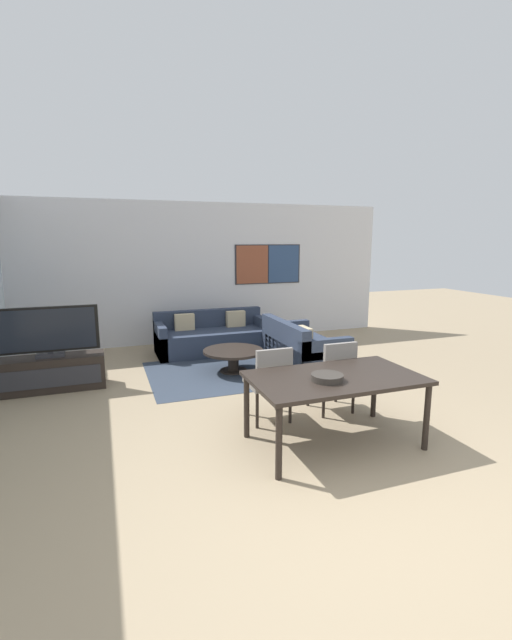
{
  "coord_description": "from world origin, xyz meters",
  "views": [
    {
      "loc": [
        -1.9,
        -2.5,
        2.06
      ],
      "look_at": [
        0.12,
        3.06,
        0.95
      ],
      "focal_mm": 24.0,
      "sensor_mm": 36.0,
      "label": 1
    }
  ],
  "objects_px": {
    "dining_chair_left": "(270,379)",
    "tv_console": "(52,373)",
    "fruit_bowl": "(327,377)",
    "dining_chair_centre": "(334,372)",
    "sofa_main": "(212,337)",
    "television": "(49,332)",
    "sofa_side": "(300,349)",
    "dining_table": "(335,382)",
    "coffee_table": "(233,355)"
  },
  "relations": [
    {
      "from": "tv_console",
      "to": "coffee_table",
      "type": "relative_size",
      "value": 1.46
    },
    {
      "from": "tv_console",
      "to": "sofa_main",
      "type": "height_order",
      "value": "sofa_main"
    },
    {
      "from": "sofa_side",
      "to": "television",
      "type": "bearing_deg",
      "value": 88.94
    },
    {
      "from": "television",
      "to": "tv_console",
      "type": "bearing_deg",
      "value": -90.0
    },
    {
      "from": "tv_console",
      "to": "dining_chair_centre",
      "type": "xyz_separation_m",
      "value": [
        3.28,
        -2.02,
        0.27
      ]
    },
    {
      "from": "fruit_bowl",
      "to": "coffee_table",
      "type": "bearing_deg",
      "value": 92.27
    },
    {
      "from": "coffee_table",
      "to": "dining_table",
      "type": "distance_m",
      "value": 2.71
    },
    {
      "from": "television",
      "to": "sofa_side",
      "type": "distance_m",
      "value": 3.81
    },
    {
      "from": "dining_chair_centre",
      "to": "fruit_bowl",
      "type": "distance_m",
      "value": 1.02
    },
    {
      "from": "tv_console",
      "to": "dining_chair_centre",
      "type": "height_order",
      "value": "dining_chair_centre"
    },
    {
      "from": "dining_chair_left",
      "to": "fruit_bowl",
      "type": "distance_m",
      "value": 0.9
    },
    {
      "from": "tv_console",
      "to": "dining_chair_left",
      "type": "xyz_separation_m",
      "value": [
        2.45,
        -2.01,
        0.27
      ]
    },
    {
      "from": "tv_console",
      "to": "television",
      "type": "bearing_deg",
      "value": 90.0
    },
    {
      "from": "sofa_main",
      "to": "dining_table",
      "type": "relative_size",
      "value": 1.22
    },
    {
      "from": "sofa_side",
      "to": "fruit_bowl",
      "type": "xyz_separation_m",
      "value": [
        -1.05,
        -2.77,
        0.5
      ]
    },
    {
      "from": "television",
      "to": "dining_chair_left",
      "type": "height_order",
      "value": "television"
    },
    {
      "from": "dining_chair_left",
      "to": "fruit_bowl",
      "type": "bearing_deg",
      "value": -72.18
    },
    {
      "from": "dining_table",
      "to": "tv_console",
      "type": "bearing_deg",
      "value": 136.32
    },
    {
      "from": "sofa_side",
      "to": "sofa_main",
      "type": "bearing_deg",
      "value": 40.54
    },
    {
      "from": "dining_table",
      "to": "dining_chair_left",
      "type": "xyz_separation_m",
      "value": [
        -0.41,
        0.72,
        -0.15
      ]
    },
    {
      "from": "coffee_table",
      "to": "dining_chair_centre",
      "type": "xyz_separation_m",
      "value": [
        0.67,
        -1.95,
        0.24
      ]
    },
    {
      "from": "sofa_main",
      "to": "television",
      "type": "bearing_deg",
      "value": -153.74
    },
    {
      "from": "sofa_main",
      "to": "sofa_side",
      "type": "xyz_separation_m",
      "value": [
        1.16,
        -1.36,
        -0.0
      ]
    },
    {
      "from": "tv_console",
      "to": "coffee_table",
      "type": "bearing_deg",
      "value": -1.44
    },
    {
      "from": "dining_table",
      "to": "fruit_bowl",
      "type": "xyz_separation_m",
      "value": [
        -0.15,
        -0.1,
        0.1
      ]
    },
    {
      "from": "sofa_side",
      "to": "dining_chair_left",
      "type": "distance_m",
      "value": 2.36
    },
    {
      "from": "tv_console",
      "to": "dining_chair_left",
      "type": "relative_size",
      "value": 1.56
    },
    {
      "from": "television",
      "to": "dining_table",
      "type": "xyz_separation_m",
      "value": [
        2.87,
        -2.74,
        -0.17
      ]
    },
    {
      "from": "sofa_side",
      "to": "dining_chair_left",
      "type": "height_order",
      "value": "dining_chair_left"
    },
    {
      "from": "sofa_main",
      "to": "dining_chair_left",
      "type": "distance_m",
      "value": 3.31
    },
    {
      "from": "television",
      "to": "coffee_table",
      "type": "distance_m",
      "value": 2.67
    },
    {
      "from": "television",
      "to": "dining_chair_centre",
      "type": "height_order",
      "value": "television"
    },
    {
      "from": "television",
      "to": "dining_chair_left",
      "type": "bearing_deg",
      "value": -39.41
    },
    {
      "from": "television",
      "to": "sofa_main",
      "type": "bearing_deg",
      "value": 26.26
    },
    {
      "from": "sofa_main",
      "to": "tv_console",
      "type": "bearing_deg",
      "value": -153.73
    },
    {
      "from": "television",
      "to": "sofa_side",
      "type": "height_order",
      "value": "television"
    },
    {
      "from": "tv_console",
      "to": "dining_table",
      "type": "xyz_separation_m",
      "value": [
        2.87,
        -2.74,
        0.42
      ]
    },
    {
      "from": "sofa_side",
      "to": "coffee_table",
      "type": "relative_size",
      "value": 1.73
    },
    {
      "from": "dining_chair_left",
      "to": "tv_console",
      "type": "bearing_deg",
      "value": 140.6
    },
    {
      "from": "dining_chair_centre",
      "to": "fruit_bowl",
      "type": "height_order",
      "value": "dining_chair_centre"
    },
    {
      "from": "coffee_table",
      "to": "sofa_side",
      "type": "bearing_deg",
      "value": -0.17
    },
    {
      "from": "fruit_bowl",
      "to": "television",
      "type": "bearing_deg",
      "value": 133.74
    },
    {
      "from": "television",
      "to": "coffee_table",
      "type": "relative_size",
      "value": 1.37
    },
    {
      "from": "tv_console",
      "to": "coffee_table",
      "type": "height_order",
      "value": "tv_console"
    },
    {
      "from": "coffee_table",
      "to": "fruit_bowl",
      "type": "height_order",
      "value": "fruit_bowl"
    },
    {
      "from": "tv_console",
      "to": "coffee_table",
      "type": "xyz_separation_m",
      "value": [
        2.61,
        -0.07,
        0.03
      ]
    },
    {
      "from": "dining_chair_centre",
      "to": "tv_console",
      "type": "bearing_deg",
      "value": 148.36
    },
    {
      "from": "sofa_main",
      "to": "fruit_bowl",
      "type": "distance_m",
      "value": 4.16
    },
    {
      "from": "sofa_main",
      "to": "dining_table",
      "type": "height_order",
      "value": "sofa_main"
    },
    {
      "from": "dining_chair_left",
      "to": "dining_table",
      "type": "bearing_deg",
      "value": -60.21
    }
  ]
}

